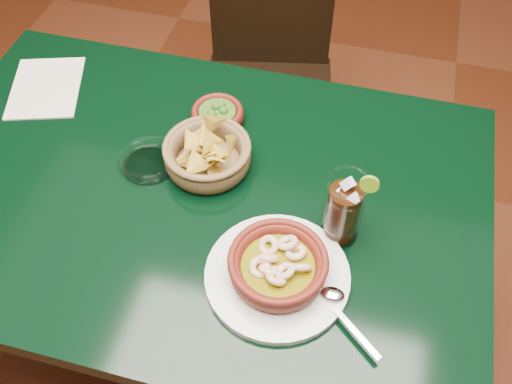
% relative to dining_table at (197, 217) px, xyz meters
% --- Properties ---
extents(ground, '(7.00, 7.00, 0.00)m').
position_rel_dining_table_xyz_m(ground, '(0.00, 0.00, -0.65)').
color(ground, '#471C0C').
rests_on(ground, ground).
extents(dining_table, '(1.20, 0.80, 0.75)m').
position_rel_dining_table_xyz_m(dining_table, '(0.00, 0.00, 0.00)').
color(dining_table, black).
rests_on(dining_table, ground).
extents(dining_chair, '(0.47, 0.47, 0.86)m').
position_rel_dining_table_xyz_m(dining_chair, '(-0.01, 0.70, -0.18)').
color(dining_chair, black).
rests_on(dining_chair, ground).
extents(shrimp_plate, '(0.33, 0.26, 0.08)m').
position_rel_dining_table_xyz_m(shrimp_plate, '(0.22, -0.16, 0.13)').
color(shrimp_plate, silver).
rests_on(shrimp_plate, dining_table).
extents(chip_basket, '(0.22, 0.22, 0.14)m').
position_rel_dining_table_xyz_m(chip_basket, '(0.01, 0.07, 0.13)').
color(chip_basket, brown).
rests_on(chip_basket, dining_table).
extents(guacamole_ramekin, '(0.14, 0.14, 0.05)m').
position_rel_dining_table_xyz_m(guacamole_ramekin, '(-0.01, 0.20, 0.12)').
color(guacamole_ramekin, '#54160E').
rests_on(guacamole_ramekin, dining_table).
extents(cola_drink, '(0.16, 0.16, 0.18)m').
position_rel_dining_table_xyz_m(cola_drink, '(0.31, -0.03, 0.18)').
color(cola_drink, white).
rests_on(cola_drink, dining_table).
extents(glass_ashtray, '(0.13, 0.13, 0.03)m').
position_rel_dining_table_xyz_m(glass_ashtray, '(-0.11, 0.04, 0.11)').
color(glass_ashtray, white).
rests_on(glass_ashtray, dining_table).
extents(paper_menu, '(0.22, 0.25, 0.00)m').
position_rel_dining_table_xyz_m(paper_menu, '(-0.44, 0.20, 0.10)').
color(paper_menu, beige).
rests_on(paper_menu, dining_table).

